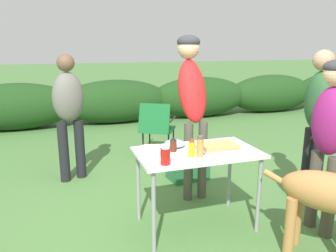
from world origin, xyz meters
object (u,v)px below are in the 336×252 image
object	(u,v)px
plate_stack	(150,149)
mixing_bowl	(175,143)
paper_cup_stack	(157,151)
ketchup_bottle	(165,155)
folding_table	(197,159)
bbq_sauce_bottle	(173,145)
spice_jar	(200,146)
standing_person_in_dark_puffer	(329,130)
standing_person_in_olive_jacket	(318,112)
cooler_box	(188,166)
food_tray	(218,147)
camp_chair_green_behind_table	(157,126)
standing_person_in_red_jacket	(69,107)
mustard_bottle	(192,148)
standing_person_in_gray_fleece	(192,92)

from	to	relation	value
plate_stack	mixing_bowl	world-z (taller)	mixing_bowl
paper_cup_stack	ketchup_bottle	bearing A→B (deg)	-86.90
folding_table	bbq_sauce_bottle	size ratio (longest dim) A/B	8.34
folding_table	bbq_sauce_bottle	world-z (taller)	bbq_sauce_bottle
spice_jar	standing_person_in_dark_puffer	size ratio (longest dim) A/B	0.12
standing_person_in_olive_jacket	folding_table	bearing A→B (deg)	-73.30
folding_table	bbq_sauce_bottle	bearing A→B (deg)	162.43
mixing_bowl	cooler_box	size ratio (longest dim) A/B	0.38
plate_stack	folding_table	bearing A→B (deg)	-23.11
folding_table	mixing_bowl	world-z (taller)	mixing_bowl
folding_table	food_tray	size ratio (longest dim) A/B	2.92
standing_person_in_olive_jacket	camp_chair_green_behind_table	world-z (taller)	standing_person_in_olive_jacket
plate_stack	standing_person_in_dark_puffer	size ratio (longest dim) A/B	0.14
plate_stack	standing_person_in_olive_jacket	xyz separation A→B (m)	(1.84, -0.03, 0.23)
spice_jar	standing_person_in_red_jacket	distance (m)	1.95
plate_stack	standing_person_in_red_jacket	distance (m)	1.51
folding_table	ketchup_bottle	distance (m)	0.47
food_tray	mustard_bottle	bearing A→B (deg)	-162.26
standing_person_in_gray_fleece	paper_cup_stack	bearing A→B (deg)	-129.23
spice_jar	standing_person_in_red_jacket	xyz separation A→B (m)	(-1.01, 1.66, 0.10)
standing_person_in_dark_puffer	camp_chair_green_behind_table	world-z (taller)	standing_person_in_dark_puffer
food_tray	cooler_box	distance (m)	1.25
ketchup_bottle	standing_person_in_gray_fleece	distance (m)	1.13
folding_table	standing_person_in_gray_fleece	size ratio (longest dim) A/B	0.62
mustard_bottle	camp_chair_green_behind_table	world-z (taller)	mustard_bottle
mixing_bowl	cooler_box	world-z (taller)	mixing_bowl
mixing_bowl	camp_chair_green_behind_table	xyz separation A→B (m)	(0.39, 1.91, -0.30)
food_tray	spice_jar	xyz separation A→B (m)	(-0.24, -0.12, 0.06)
ketchup_bottle	spice_jar	bearing A→B (deg)	14.89
food_tray	paper_cup_stack	distance (m)	0.59
standing_person_in_olive_jacket	mixing_bowl	bearing A→B (deg)	-80.58
bbq_sauce_bottle	standing_person_in_red_jacket	xyz separation A→B (m)	(-0.84, 1.46, 0.13)
paper_cup_stack	standing_person_in_olive_jacket	world-z (taller)	standing_person_in_olive_jacket
plate_stack	mustard_bottle	bearing A→B (deg)	-43.75
standing_person_in_olive_jacket	plate_stack	bearing A→B (deg)	-79.84
spice_jar	standing_person_in_gray_fleece	xyz separation A→B (m)	(0.25, 0.81, 0.34)
standing_person_in_dark_puffer	camp_chair_green_behind_table	size ratio (longest dim) A/B	1.87
folding_table	camp_chair_green_behind_table	xyz separation A→B (m)	(0.24, 2.10, -0.20)
food_tray	spice_jar	distance (m)	0.27
paper_cup_stack	standing_person_in_olive_jacket	distance (m)	1.84
standing_person_in_gray_fleece	cooler_box	bearing A→B (deg)	73.48
folding_table	standing_person_in_red_jacket	size ratio (longest dim) A/B	0.70
bbq_sauce_bottle	ketchup_bottle	distance (m)	0.34
spice_jar	standing_person_in_dark_puffer	bearing A→B (deg)	-15.55
bbq_sauce_bottle	mustard_bottle	distance (m)	0.21
mixing_bowl	bbq_sauce_bottle	bearing A→B (deg)	-115.10
bbq_sauce_bottle	cooler_box	distance (m)	1.31
mustard_bottle	standing_person_in_gray_fleece	xyz separation A→B (m)	(0.32, 0.79, 0.36)
folding_table	standing_person_in_gray_fleece	bearing A→B (deg)	72.37
paper_cup_stack	standing_person_in_gray_fleece	xyz separation A→B (m)	(0.60, 0.71, 0.38)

